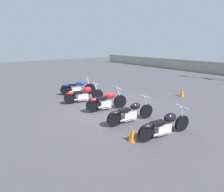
% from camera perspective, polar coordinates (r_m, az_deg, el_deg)
% --- Properties ---
extents(ground_plane, '(60.00, 60.00, 0.00)m').
position_cam_1_polar(ground_plane, '(8.38, -1.00, -4.49)').
color(ground_plane, '#424247').
extents(motorcycle_slot_0, '(1.11, 1.94, 1.04)m').
position_cam_1_polar(motorcycle_slot_0, '(10.97, -11.28, 2.65)').
color(motorcycle_slot_0, black).
rests_on(motorcycle_slot_0, ground_plane).
extents(motorcycle_slot_1, '(0.85, 2.11, 1.00)m').
position_cam_1_polar(motorcycle_slot_1, '(9.46, -9.34, 0.45)').
color(motorcycle_slot_1, black).
rests_on(motorcycle_slot_1, ground_plane).
extents(motorcycle_slot_2, '(0.76, 1.99, 1.03)m').
position_cam_1_polar(motorcycle_slot_2, '(8.18, -1.85, -1.71)').
color(motorcycle_slot_2, black).
rests_on(motorcycle_slot_2, ground_plane).
extents(motorcycle_slot_3, '(0.60, 2.16, 0.98)m').
position_cam_1_polar(motorcycle_slot_3, '(6.96, 5.94, -5.50)').
color(motorcycle_slot_3, black).
rests_on(motorcycle_slot_3, ground_plane).
extents(motorcycle_slot_4, '(0.70, 2.15, 0.96)m').
position_cam_1_polar(motorcycle_slot_4, '(6.16, 16.78, -9.03)').
color(motorcycle_slot_4, black).
rests_on(motorcycle_slot_4, ground_plane).
extents(traffic_cone_near, '(0.28, 0.28, 0.45)m').
position_cam_1_polar(traffic_cone_near, '(5.76, 6.73, -12.39)').
color(traffic_cone_near, orange).
rests_on(traffic_cone_near, ground_plane).
extents(traffic_cone_far, '(0.27, 0.27, 0.50)m').
position_cam_1_polar(traffic_cone_far, '(11.26, 21.92, 1.13)').
color(traffic_cone_far, orange).
rests_on(traffic_cone_far, ground_plane).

